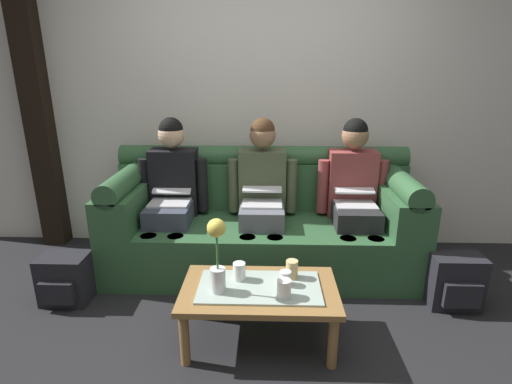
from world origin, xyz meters
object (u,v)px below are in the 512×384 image
(cup_far_left, at_px, (284,288))
(coffee_table, at_px, (259,295))
(person_right, at_px, (354,191))
(flower_vase, at_px, (217,254))
(cup_near_right, at_px, (239,271))
(cup_far_center, at_px, (285,278))
(backpack_left, at_px, (66,279))
(person_middle, at_px, (262,190))
(cup_near_left, at_px, (292,269))
(couch, at_px, (262,223))
(person_left, at_px, (172,189))
(backpack_right, at_px, (455,282))

(cup_far_left, bearing_deg, coffee_table, 143.00)
(person_right, bearing_deg, flower_vase, -132.81)
(cup_near_right, xyz_separation_m, cup_far_center, (0.28, -0.05, -0.01))
(person_right, bearing_deg, coffee_table, -126.64)
(cup_near_right, bearing_deg, backpack_left, 166.25)
(person_right, bearing_deg, person_middle, -179.99)
(person_right, bearing_deg, cup_far_left, -118.51)
(person_middle, bearing_deg, flower_vase, -102.70)
(person_middle, xyz_separation_m, cup_far_center, (0.15, -0.96, -0.24))
(cup_far_center, distance_m, cup_far_left, 0.13)
(cup_near_left, bearing_deg, cup_far_left, -104.71)
(couch, height_order, person_left, person_left)
(backpack_left, bearing_deg, cup_near_left, -9.93)
(couch, distance_m, cup_far_left, 1.10)
(person_right, distance_m, cup_near_left, 1.05)
(person_middle, xyz_separation_m, person_right, (0.73, 0.00, -0.00))
(coffee_table, height_order, cup_far_left, cup_far_left)
(couch, bearing_deg, cup_near_left, -77.42)
(person_right, distance_m, cup_far_center, 1.14)
(person_middle, distance_m, person_right, 0.73)
(cup_near_left, xyz_separation_m, cup_far_left, (-0.06, -0.21, -0.00))
(person_right, distance_m, coffee_table, 1.27)
(person_right, height_order, backpack_right, person_right)
(couch, relative_size, cup_far_left, 23.38)
(person_middle, relative_size, cup_near_left, 10.87)
(couch, distance_m, person_right, 0.78)
(person_right, xyz_separation_m, backpack_left, (-2.11, -0.60, -0.49))
(couch, xyz_separation_m, coffee_table, (0.00, -0.98, -0.05))
(person_left, distance_m, coffee_table, 1.27)
(cup_near_right, distance_m, backpack_right, 1.52)
(cup_far_center, bearing_deg, coffee_table, -171.84)
(person_middle, height_order, cup_near_right, person_middle)
(cup_far_center, height_order, backpack_left, cup_far_center)
(cup_far_center, relative_size, cup_far_left, 0.84)
(coffee_table, distance_m, backpack_right, 1.41)
(person_right, height_order, backpack_left, person_right)
(cup_far_center, relative_size, backpack_left, 0.25)
(coffee_table, xyz_separation_m, backpack_right, (1.34, 0.41, -0.13))
(backpack_right, bearing_deg, cup_near_left, -165.32)
(couch, relative_size, person_right, 1.98)
(person_middle, relative_size, flower_vase, 2.75)
(couch, height_order, person_middle, person_middle)
(cup_far_left, xyz_separation_m, backpack_left, (-1.52, 0.49, -0.25))
(cup_far_center, distance_m, backpack_left, 1.59)
(flower_vase, xyz_separation_m, cup_far_left, (0.37, -0.05, -0.18))
(person_left, distance_m, backpack_left, 1.01)
(person_middle, relative_size, backpack_right, 3.23)
(person_left, bearing_deg, couch, 0.34)
(coffee_table, bearing_deg, cup_far_center, 8.16)
(person_middle, height_order, backpack_left, person_middle)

